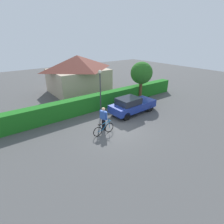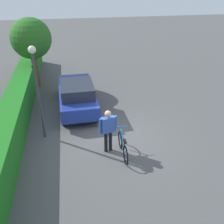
{
  "view_description": "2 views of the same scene",
  "coord_description": "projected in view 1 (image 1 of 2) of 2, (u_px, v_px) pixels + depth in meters",
  "views": [
    {
      "loc": [
        -6.92,
        -8.73,
        6.21
      ],
      "look_at": [
        0.44,
        1.09,
        0.86
      ],
      "focal_mm": 28.02,
      "sensor_mm": 36.0,
      "label": 1
    },
    {
      "loc": [
        -8.63,
        1.64,
        6.09
      ],
      "look_at": [
        0.36,
        0.13,
        1.04
      ],
      "focal_mm": 41.49,
      "sensor_mm": 36.0,
      "label": 2
    }
  ],
  "objects": [
    {
      "name": "ground_plane",
      "position": [
        116.0,
        129.0,
        12.69
      ],
      "size": [
        60.0,
        60.0,
        0.0
      ],
      "primitive_type": "plane",
      "color": "#4C4C4C"
    },
    {
      "name": "hedge_row",
      "position": [
        87.0,
        104.0,
        15.43
      ],
      "size": [
        21.59,
        0.9,
        1.4
      ],
      "primitive_type": "cube",
      "color": "#1C6B1C",
      "rests_on": "ground"
    },
    {
      "name": "house_distant",
      "position": [
        78.0,
        74.0,
        20.45
      ],
      "size": [
        6.5,
        5.44,
        4.23
      ],
      "color": "tan",
      "rests_on": "ground"
    },
    {
      "name": "parked_car_near",
      "position": [
        132.0,
        105.0,
        15.0
      ],
      "size": [
        4.3,
        1.81,
        1.5
      ],
      "color": "navy",
      "rests_on": "ground"
    },
    {
      "name": "bicycle",
      "position": [
        104.0,
        129.0,
        11.9
      ],
      "size": [
        1.65,
        0.5,
        0.96
      ],
      "color": "black",
      "rests_on": "ground"
    },
    {
      "name": "person_rider",
      "position": [
        103.0,
        117.0,
        12.2
      ],
      "size": [
        0.31,
        0.67,
        1.73
      ],
      "color": "black",
      "rests_on": "ground"
    },
    {
      "name": "street_lamp",
      "position": [
        100.0,
        86.0,
        14.17
      ],
      "size": [
        0.28,
        0.28,
        3.77
      ],
      "color": "#38383D",
      "rests_on": "ground"
    },
    {
      "name": "tree_kerbside",
      "position": [
        141.0,
        73.0,
        17.56
      ],
      "size": [
        2.21,
        2.21,
        3.91
      ],
      "color": "brown",
      "rests_on": "ground"
    }
  ]
}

